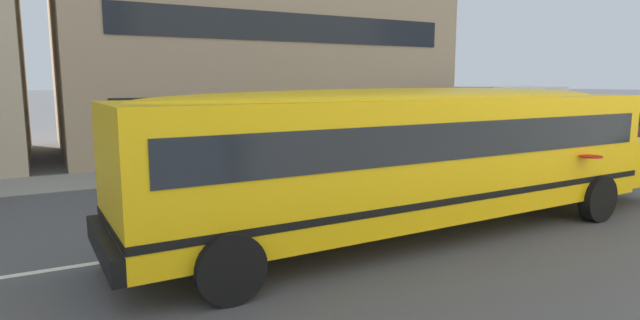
% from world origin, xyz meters
% --- Properties ---
extents(ground_plane, '(400.00, 400.00, 0.00)m').
position_xyz_m(ground_plane, '(0.00, 0.00, 0.00)').
color(ground_plane, '#4C4C4F').
extents(sidewalk_far, '(120.00, 3.00, 0.01)m').
position_xyz_m(sidewalk_far, '(0.00, 8.09, 0.01)').
color(sidewalk_far, gray).
rests_on(sidewalk_far, ground_plane).
extents(lane_centreline, '(110.00, 0.16, 0.01)m').
position_xyz_m(lane_centreline, '(0.00, 0.00, 0.00)').
color(lane_centreline, silver).
rests_on(lane_centreline, ground_plane).
extents(school_bus, '(13.04, 3.10, 2.90)m').
position_xyz_m(school_bus, '(3.45, -1.22, 1.72)').
color(school_bus, yellow).
rests_on(school_bus, ground_plane).
extents(parked_car_maroon_mid_block, '(3.91, 1.89, 1.64)m').
position_xyz_m(parked_car_maroon_mid_block, '(21.51, 5.25, 0.84)').
color(parked_car_maroon_mid_block, maroon).
rests_on(parked_car_maroon_mid_block, ground_plane).
extents(box_truck, '(6.06, 2.49, 2.82)m').
position_xyz_m(box_truck, '(14.43, 5.59, 1.54)').
color(box_truck, navy).
rests_on(box_truck, ground_plane).
extents(apartment_block_far_centre, '(16.71, 11.38, 13.30)m').
position_xyz_m(apartment_block_far_centre, '(5.94, 15.25, 6.65)').
color(apartment_block_far_centre, tan).
rests_on(apartment_block_far_centre, ground_plane).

